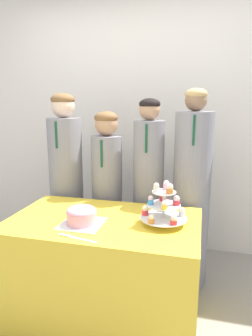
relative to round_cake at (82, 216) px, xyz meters
name	(u,v)px	position (x,y,z in m)	size (l,w,h in m)	color
wall_back	(141,117)	(0.11, 1.33, 0.56)	(9.00, 0.06, 2.70)	silver
table	(105,268)	(0.11, 0.12, -0.42)	(1.28, 0.76, 0.73)	yellow
round_cake	(82,216)	(0.00, 0.00, 0.00)	(0.26, 0.26, 0.13)	white
cake_knife	(71,237)	(0.01, -0.19, -0.06)	(0.26, 0.07, 0.01)	silver
cupcake_stand	(164,206)	(0.51, 0.14, 0.06)	(0.30, 0.30, 0.28)	silver
student_0	(67,187)	(-0.43, 0.69, -0.03)	(0.29, 0.30, 1.57)	gray
student_1	(107,196)	(-0.05, 0.69, -0.09)	(0.26, 0.27, 1.42)	gray
student_2	(148,195)	(0.31, 0.69, -0.05)	(0.25, 0.25, 1.53)	gray
student_3	(191,196)	(0.66, 0.69, -0.03)	(0.30, 0.30, 1.60)	gray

